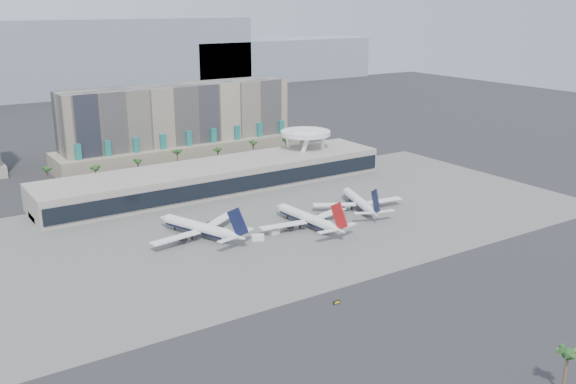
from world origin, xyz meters
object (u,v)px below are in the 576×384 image
airliner_right (360,202)px  service_vehicle_b (275,232)px  service_vehicle_a (258,238)px  taxiway_sign (337,302)px  airliner_centre (308,218)px  airliner_left (200,228)px

airliner_right → service_vehicle_b: 46.71m
service_vehicle_a → taxiway_sign: (-7.13, -58.00, -0.62)m
airliner_centre → service_vehicle_a: airliner_centre is taller
taxiway_sign → airliner_right: bearing=47.1°
service_vehicle_a → service_vehicle_b: size_ratio=1.25×
service_vehicle_b → taxiway_sign: size_ratio=1.62×
service_vehicle_a → service_vehicle_b: bearing=37.8°
airliner_left → service_vehicle_a: size_ratio=9.17×
airliner_right → airliner_left: bearing=-167.2°
airliner_left → airliner_right: bearing=-26.8°
airliner_centre → service_vehicle_b: bearing=173.2°
service_vehicle_a → taxiway_sign: size_ratio=2.03×
airliner_left → airliner_right: size_ratio=1.06×
airliner_left → airliner_centre: 42.66m
airliner_centre → taxiway_sign: bearing=-121.9°
airliner_left → airliner_centre: size_ratio=0.98×
service_vehicle_b → airliner_left: bearing=146.1°
airliner_left → airliner_centre: airliner_left is taller
airliner_centre → service_vehicle_b: (-15.03, 0.64, -2.85)m
taxiway_sign → airliner_left: bearing=98.0°
airliner_left → service_vehicle_a: bearing=-62.9°
airliner_right → service_vehicle_b: size_ratio=10.79×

